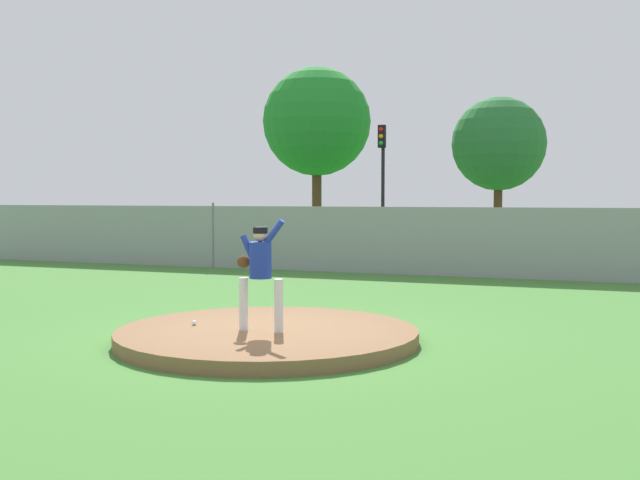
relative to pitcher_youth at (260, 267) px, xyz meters
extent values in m
plane|color=#427A33|center=(0.01, 6.23, -1.13)|extent=(80.00, 80.00, 0.00)
cube|color=#2B2B2D|center=(0.01, 14.73, -1.13)|extent=(44.00, 7.00, 0.01)
cylinder|color=brown|center=(0.01, 0.23, -1.03)|extent=(4.44, 4.44, 0.20)
cylinder|color=silver|center=(-0.26, -0.01, -0.55)|extent=(0.13, 0.13, 0.77)
cylinder|color=silver|center=(0.29, 0.01, -0.55)|extent=(0.13, 0.13, 0.77)
cylinder|color=navy|center=(0.01, 0.00, 0.10)|extent=(0.32, 0.32, 0.53)
cylinder|color=navy|center=(0.19, 0.00, 0.46)|extent=(0.39, 0.10, 0.47)
cylinder|color=navy|center=(-0.17, 0.00, 0.23)|extent=(0.28, 0.10, 0.46)
ellipsoid|color=#4C2D14|center=(-0.29, 0.05, 0.06)|extent=(0.20, 0.12, 0.18)
sphere|color=tan|center=(0.01, 0.00, 0.46)|extent=(0.20, 0.20, 0.20)
cylinder|color=black|center=(0.01, 0.00, 0.53)|extent=(0.21, 0.21, 0.09)
sphere|color=white|center=(-1.16, 0.11, -0.90)|extent=(0.07, 0.07, 0.07)
cube|color=gray|center=(0.01, 10.23, -0.20)|extent=(32.05, 0.03, 1.87)
cylinder|color=slate|center=(-6.40, 10.23, -0.15)|extent=(0.07, 0.07, 1.97)
cube|color=#232328|center=(-11.04, 14.47, -0.45)|extent=(2.16, 4.43, 0.73)
cube|color=black|center=(-11.04, 14.47, 0.22)|extent=(1.88, 2.48, 0.60)
cylinder|color=black|center=(-10.95, 15.80, -0.81)|extent=(1.97, 0.77, 0.64)
cylinder|color=black|center=(-11.13, 13.13, -0.81)|extent=(1.97, 0.77, 0.64)
cube|color=silver|center=(5.35, 14.35, -0.47)|extent=(1.77, 4.09, 0.67)
cube|color=black|center=(5.35, 14.35, 0.19)|extent=(1.62, 2.25, 0.65)
cylinder|color=black|center=(5.34, 15.62, -0.81)|extent=(1.81, 0.65, 0.64)
cylinder|color=black|center=(5.36, 13.09, -0.81)|extent=(1.81, 0.65, 0.64)
cone|color=orange|center=(-5.74, 15.76, -0.85)|extent=(0.32, 0.32, 0.55)
cube|color=black|center=(-5.74, 15.76, -1.11)|extent=(0.40, 0.40, 0.03)
cylinder|color=black|center=(-3.67, 19.30, 1.37)|extent=(0.14, 0.14, 5.00)
cube|color=black|center=(-3.67, 19.12, 3.42)|extent=(0.28, 0.24, 0.90)
sphere|color=red|center=(-3.67, 19.00, 3.69)|extent=(0.18, 0.18, 0.18)
sphere|color=orange|center=(-3.67, 19.00, 3.42)|extent=(0.18, 0.18, 0.18)
sphere|color=green|center=(-3.67, 19.00, 3.15)|extent=(0.18, 0.18, 0.18)
cylinder|color=#4C331E|center=(-8.16, 23.57, 0.83)|extent=(0.45, 0.45, 3.91)
sphere|color=#1F8029|center=(-8.16, 23.57, 4.57)|extent=(5.13, 5.13, 5.13)
cylinder|color=#4C331E|center=(0.30, 23.81, 0.39)|extent=(0.38, 0.38, 3.03)
sphere|color=#266C30|center=(0.30, 23.81, 3.33)|extent=(4.09, 4.09, 4.09)
camera|label=1|loc=(4.59, -9.69, 1.01)|focal=41.88mm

